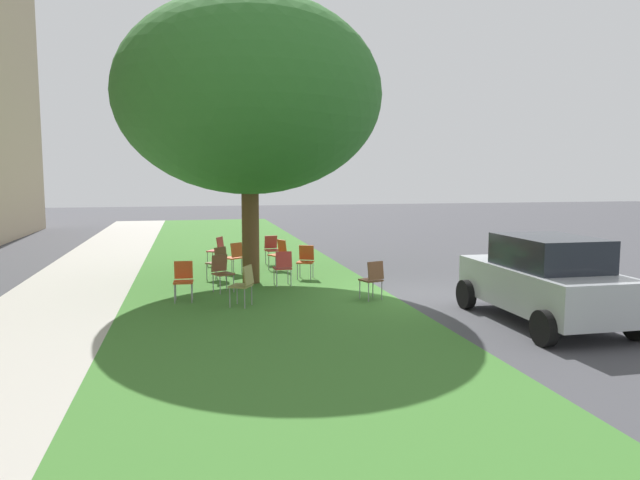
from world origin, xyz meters
name	(u,v)px	position (x,y,z in m)	size (l,w,h in m)	color
ground	(401,295)	(0.00, 0.00, 0.00)	(80.00, 80.00, 0.00)	#424247
grass_verge	(263,301)	(0.00, 3.20, 0.00)	(48.00, 6.00, 0.01)	#3D752D
sidewalk_strip	(49,311)	(0.00, 7.60, 0.00)	(48.00, 2.80, 0.01)	#ADA89E
street_tree	(249,96)	(2.32, 3.23, 4.72)	(6.63, 6.63, 7.17)	brown
chair_0	(217,249)	(5.45, 3.94, 0.52)	(0.56, 0.57, 0.88)	#B7332D
chair_1	(183,278)	(0.38, 4.90, 0.52)	(0.44, 0.44, 0.88)	#C64C1E
chair_2	(283,265)	(1.69, 2.49, 0.52)	(0.45, 0.44, 0.88)	#B7332D
chair_3	(244,282)	(-0.45, 3.65, 0.52)	(0.56, 0.57, 0.88)	olive
chair_4	(234,255)	(3.81, 3.54, 0.52)	(0.58, 0.58, 0.88)	#C64C1E
chair_5	(218,260)	(2.92, 4.03, 0.52)	(0.59, 0.59, 0.88)	brown
chair_6	(373,277)	(-0.41, 0.81, 0.52)	(0.53, 0.52, 0.88)	brown
chair_7	(279,252)	(4.20, 2.22, 0.52)	(0.55, 0.56, 0.88)	#C64C1E
chair_8	(272,247)	(5.36, 2.27, 0.52)	(0.49, 0.48, 0.88)	#B7332D
chair_9	(306,259)	(2.67, 1.72, 0.52)	(0.54, 0.54, 0.88)	#C64C1E
chair_10	(222,270)	(1.26, 4.02, 0.52)	(0.56, 0.55, 0.88)	brown
parked_car	(545,279)	(-3.06, -1.71, 0.84)	(3.70, 1.92, 1.65)	#ADB2B7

